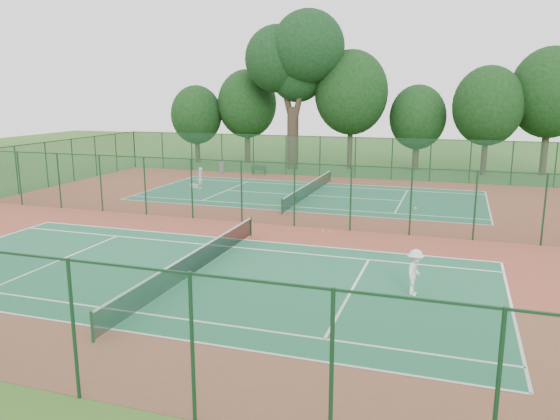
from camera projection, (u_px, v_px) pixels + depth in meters
The scene contains 19 objects.
ground at pixel (268, 224), 30.28m from camera, with size 120.00×120.00×0.00m, color #325A1C.
red_pad at pixel (268, 224), 30.28m from camera, with size 40.00×36.00×0.01m, color brown.
court_near at pixel (193, 274), 21.92m from camera, with size 23.77×10.97×0.01m, color #1E603F.
court_far at pixel (310, 195), 38.64m from camera, with size 23.77×10.97×0.01m, color #1E6144.
fence_north at pixel (337, 157), 46.63m from camera, with size 40.00×0.09×3.50m.
fence_south at pixel (21, 321), 13.19m from camera, with size 40.00×0.09×3.50m.
fence_divider at pixel (268, 193), 29.91m from camera, with size 40.00×0.09×3.50m.
tennis_net_near at pixel (193, 262), 21.81m from camera, with size 0.10×12.90×0.97m.
tennis_net_far at pixel (310, 188), 38.52m from camera, with size 0.10×12.90×0.97m.
player_near at pixel (415, 272), 19.51m from camera, with size 1.09×0.63×1.69m, color silver.
player_far at pixel (200, 178), 40.98m from camera, with size 0.60×0.39×1.63m, color silver.
trash_bin at pixel (222, 167), 49.58m from camera, with size 0.55×0.55×0.99m, color slate.
bench at pixel (259, 170), 48.25m from camera, with size 1.40×0.55×0.84m.
kit_bag at pixel (195, 186), 41.75m from camera, with size 0.73×0.27×0.27m, color silver.
stray_ball_a at pixel (323, 232), 28.48m from camera, with size 0.07×0.07×0.07m, color #C7E334.
stray_ball_b at pixel (329, 232), 28.46m from camera, with size 0.06×0.06×0.06m, color yellow.
stray_ball_c at pixel (289, 230), 28.91m from camera, with size 0.08×0.08×0.08m, color #CED932.
big_tree at pixel (295, 58), 50.07m from camera, with size 9.44×6.91×14.49m.
evergreen_row at pixel (356, 168), 52.65m from camera, with size 39.00×5.00×12.00m, color black, non-canonical shape.
Camera 1 is at (9.80, -27.75, 7.18)m, focal length 35.00 mm.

